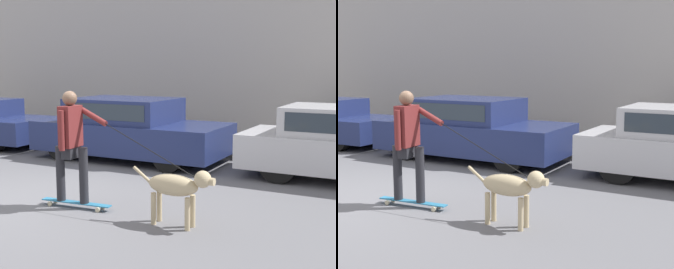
{
  "view_description": "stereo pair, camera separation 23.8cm",
  "coord_description": "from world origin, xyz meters",
  "views": [
    {
      "loc": [
        5.09,
        -5.38,
        2.05
      ],
      "look_at": [
        1.75,
        1.34,
        0.95
      ],
      "focal_mm": 50.0,
      "sensor_mm": 36.0,
      "label": 1
    },
    {
      "loc": [
        5.3,
        -5.27,
        2.05
      ],
      "look_at": [
        1.75,
        1.34,
        0.95
      ],
      "focal_mm": 50.0,
      "sensor_mm": 36.0,
      "label": 2
    }
  ],
  "objects": [
    {
      "name": "dog",
      "position": [
        2.62,
        -0.13,
        0.52
      ],
      "size": [
        1.18,
        0.3,
        0.77
      ],
      "rotation": [
        0.0,
        0.0,
        -0.04
      ],
      "color": "tan",
      "rests_on": "ground_plane"
    },
    {
      "name": "ground_plane",
      "position": [
        0.0,
        0.0,
        0.0
      ],
      "size": [
        36.0,
        36.0,
        0.0
      ],
      "primitive_type": "plane",
      "color": "slate"
    },
    {
      "name": "sidewalk_curb",
      "position": [
        0.0,
        5.39,
        0.08
      ],
      "size": [
        30.0,
        1.94,
        0.16
      ],
      "color": "gray",
      "rests_on": "ground_plane"
    },
    {
      "name": "back_wall",
      "position": [
        0.0,
        6.53,
        2.43
      ],
      "size": [
        32.0,
        0.3,
        4.87
      ],
      "color": "#B2ADA8",
      "rests_on": "ground_plane"
    },
    {
      "name": "parked_car_1",
      "position": [
        -0.23,
        3.41,
        0.66
      ],
      "size": [
        4.28,
        1.87,
        1.35
      ],
      "rotation": [
        0.0,
        0.0,
        -0.01
      ],
      "color": "black",
      "rests_on": "ground_plane"
    },
    {
      "name": "skateboarder",
      "position": [
        0.91,
        -0.07,
        0.98
      ],
      "size": [
        2.59,
        0.53,
        1.7
      ],
      "rotation": [
        0.0,
        0.0,
        0.08
      ],
      "color": "beige",
      "rests_on": "ground_plane"
    }
  ]
}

